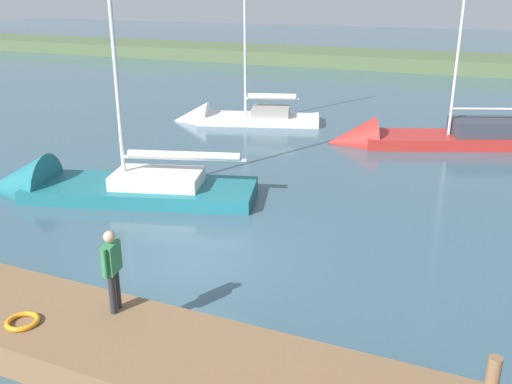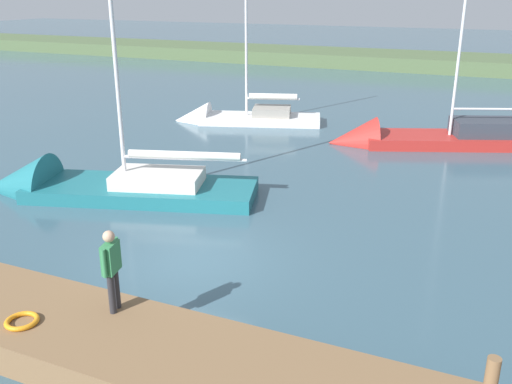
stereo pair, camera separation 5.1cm
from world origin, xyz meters
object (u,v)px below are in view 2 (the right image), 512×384
object	(u,v)px
mooring_post_near	(491,379)
life_ring_buoy	(22,321)
sailboat_far_left	(423,141)
sailboat_inner_slip	(234,120)
sailboat_behind_pier	(84,189)
person_on_dock	(111,265)

from	to	relation	value
mooring_post_near	life_ring_buoy	size ratio (longest dim) A/B	1.16
sailboat_far_left	sailboat_inner_slip	distance (m)	10.12
mooring_post_near	sailboat_behind_pier	xyz separation A→B (m)	(13.55, -6.45, -0.87)
sailboat_behind_pier	sailboat_far_left	world-z (taller)	sailboat_far_left
mooring_post_near	life_ring_buoy	bearing A→B (deg)	9.29
sailboat_behind_pier	person_on_dock	bearing A→B (deg)	116.96
life_ring_buoy	person_on_dock	size ratio (longest dim) A/B	0.38
sailboat_far_left	person_on_dock	world-z (taller)	sailboat_far_left
life_ring_buoy	sailboat_far_left	xyz separation A→B (m)	(-4.89, -19.54, -0.53)
life_ring_buoy	sailboat_behind_pier	size ratio (longest dim) A/B	0.05
life_ring_buoy	mooring_post_near	bearing A→B (deg)	-170.71
life_ring_buoy	sailboat_inner_slip	xyz separation A→B (m)	(5.21, -20.17, -0.58)
sailboat_far_left	sailboat_inner_slip	size ratio (longest dim) A/B	1.29
life_ring_buoy	sailboat_far_left	world-z (taller)	sailboat_far_left
sailboat_behind_pier	sailboat_far_left	bearing A→B (deg)	-147.47
sailboat_inner_slip	person_on_dock	world-z (taller)	sailboat_inner_slip
sailboat_behind_pier	person_on_dock	size ratio (longest dim) A/B	6.96
sailboat_behind_pier	sailboat_inner_slip	xyz separation A→B (m)	(0.12, -12.33, -0.05)
life_ring_buoy	sailboat_far_left	bearing A→B (deg)	-104.05
life_ring_buoy	sailboat_behind_pier	xyz separation A→B (m)	(5.08, -7.83, -0.53)
mooring_post_near	person_on_dock	size ratio (longest dim) A/B	0.44
mooring_post_near	sailboat_behind_pier	size ratio (longest dim) A/B	0.06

